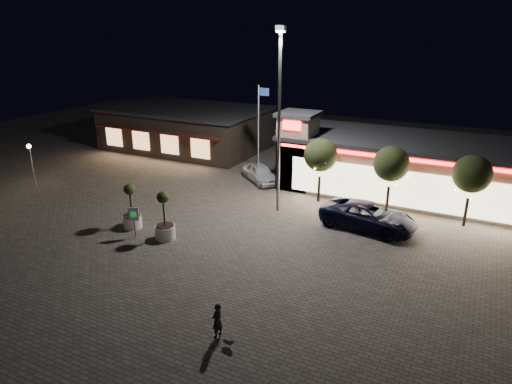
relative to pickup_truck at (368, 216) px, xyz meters
The scene contains 17 objects.
ground 11.52m from the pickup_truck, 137.30° to the right, with size 90.00×90.00×0.00m, color #675E53.
retail_building 8.21m from the pickup_truck, 82.46° to the left, with size 20.40×8.40×6.10m.
restaurant_building 25.57m from the pickup_truck, 151.51° to the left, with size 16.40×11.00×4.30m.
floodlight_pole 8.92m from the pickup_truck, behind, with size 0.60×0.40×12.38m.
flagpole 12.22m from the pickup_truck, 153.28° to the left, with size 0.95×0.10×8.00m.
lamp_post_west 26.76m from the pickup_truck, behind, with size 0.36×0.36×3.48m.
string_tree_a 6.11m from the pickup_truck, 144.16° to the left, with size 2.42×2.42×4.79m.
string_tree_b 4.24m from the pickup_truck, 80.15° to the left, with size 2.42×2.42×4.79m.
string_tree_c 6.97m from the pickup_truck, 30.00° to the left, with size 2.42×2.42×4.79m.
pickup_truck is the anchor object (origin of this frame).
white_sedan 11.64m from the pickup_truck, 152.67° to the left, with size 1.78×4.41×1.50m, color silver.
pedestrian 14.03m from the pickup_truck, 102.33° to the right, with size 0.57×0.38×1.57m, color black.
dog 14.26m from the pickup_truck, 98.88° to the right, with size 0.50×0.21×0.27m.
planter_left 15.25m from the pickup_truck, 154.73° to the right, with size 1.17×1.17×2.88m.
planter_mid 15.21m from the pickup_truck, 153.89° to the right, with size 1.22×1.22×2.99m.
planter_right 12.86m from the pickup_truck, 146.76° to the right, with size 1.25×1.25×3.07m.
valet_sign 14.73m from the pickup_truck, 148.23° to the right, with size 0.63×0.28×1.98m.
Camera 1 is at (14.08, -19.50, 12.32)m, focal length 32.00 mm.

